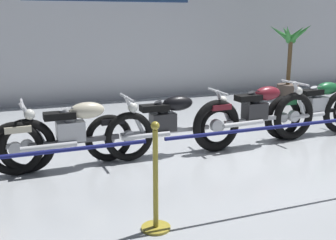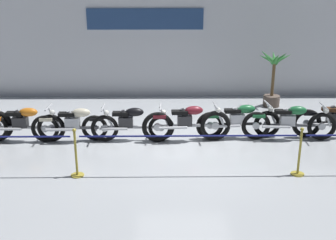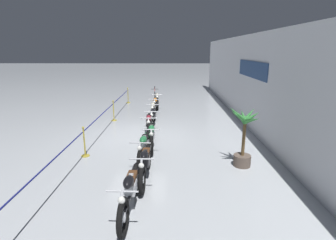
% 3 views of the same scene
% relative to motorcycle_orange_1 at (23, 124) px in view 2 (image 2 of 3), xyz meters
% --- Properties ---
extents(ground_plane, '(120.00, 120.00, 0.00)m').
position_rel_motorcycle_orange_1_xyz_m(ground_plane, '(4.04, -0.54, -0.47)').
color(ground_plane, '#B2B7BC').
extents(back_wall, '(28.00, 0.29, 4.20)m').
position_rel_motorcycle_orange_1_xyz_m(back_wall, '(4.04, 4.58, 1.64)').
color(back_wall, white).
rests_on(back_wall, ground).
extents(motorcycle_orange_1, '(2.15, 0.62, 0.94)m').
position_rel_motorcycle_orange_1_xyz_m(motorcycle_orange_1, '(0.00, 0.00, 0.00)').
color(motorcycle_orange_1, black).
rests_on(motorcycle_orange_1, ground).
extents(motorcycle_cream_2, '(2.20, 0.62, 0.93)m').
position_rel_motorcycle_orange_1_xyz_m(motorcycle_cream_2, '(1.32, -0.04, 0.00)').
color(motorcycle_cream_2, black).
rests_on(motorcycle_cream_2, ground).
extents(motorcycle_black_3, '(2.37, 0.62, 0.91)m').
position_rel_motorcycle_orange_1_xyz_m(motorcycle_black_3, '(2.65, 0.05, -0.01)').
color(motorcycle_black_3, black).
rests_on(motorcycle_black_3, ground).
extents(motorcycle_maroon_4, '(2.26, 0.62, 0.97)m').
position_rel_motorcycle_orange_1_xyz_m(motorcycle_maroon_4, '(4.14, -0.03, 0.02)').
color(motorcycle_maroon_4, black).
rests_on(motorcycle_maroon_4, ground).
extents(motorcycle_green_5, '(2.22, 0.62, 0.94)m').
position_rel_motorcycle_orange_1_xyz_m(motorcycle_green_5, '(5.50, 0.18, -0.00)').
color(motorcycle_green_5, black).
rests_on(motorcycle_green_5, ground).
extents(motorcycle_green_6, '(2.41, 0.62, 0.95)m').
position_rel_motorcycle_orange_1_xyz_m(motorcycle_green_6, '(6.76, 0.03, 0.01)').
color(motorcycle_green_6, black).
rests_on(motorcycle_green_6, ground).
extents(motorcycle_black_7, '(2.26, 0.62, 0.96)m').
position_rel_motorcycle_orange_1_xyz_m(motorcycle_black_7, '(8.02, 0.18, 0.01)').
color(motorcycle_black_7, black).
rests_on(motorcycle_black_7, ground).
extents(potted_palm_left_of_row, '(1.11, 0.91, 1.89)m').
position_rel_motorcycle_orange_1_xyz_m(potted_palm_left_of_row, '(7.07, 3.11, 0.48)').
color(potted_palm_left_of_row, brown).
rests_on(potted_palm_left_of_row, ground).
extents(stanchion_far_left, '(14.01, 0.28, 1.05)m').
position_rel_motorcycle_orange_1_xyz_m(stanchion_far_left, '(2.59, -2.03, 0.30)').
color(stanchion_far_left, gold).
rests_on(stanchion_far_left, ground).
extents(stanchion_mid_left, '(0.28, 0.28, 1.05)m').
position_rel_motorcycle_orange_1_xyz_m(stanchion_mid_left, '(1.73, -2.03, -0.11)').
color(stanchion_mid_left, gold).
rests_on(stanchion_mid_left, ground).
extents(stanchion_mid_right, '(0.28, 0.28, 1.05)m').
position_rel_motorcycle_orange_1_xyz_m(stanchion_mid_right, '(6.37, -2.03, -0.11)').
color(stanchion_mid_right, gold).
rests_on(stanchion_mid_right, ground).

